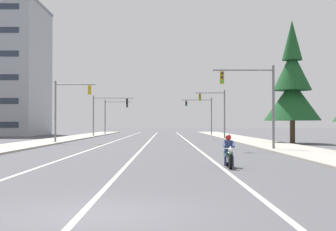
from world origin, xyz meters
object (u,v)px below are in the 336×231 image
object	(u,v)px
traffic_signal_near_right	(256,94)
traffic_signal_mid_left	(105,109)
traffic_signal_far_right	(203,111)
traffic_signal_far_left	(113,112)
traffic_signal_mid_right	(216,107)
motorcycle_with_rider	(229,154)
conifer_tree_right_verge_far	(292,87)
traffic_signal_near_left	(67,103)

from	to	relation	value
traffic_signal_near_right	traffic_signal_mid_left	bearing A→B (deg)	113.13
traffic_signal_near_right	traffic_signal_far_right	size ratio (longest dim) A/B	1.00
traffic_signal_near_right	traffic_signal_far_left	bearing A→B (deg)	108.04
traffic_signal_far_left	traffic_signal_near_right	bearing A→B (deg)	-71.96
traffic_signal_mid_right	traffic_signal_far_right	size ratio (longest dim) A/B	1.00
motorcycle_with_rider	conifer_tree_right_verge_far	bearing A→B (deg)	68.84
traffic_signal_near_right	traffic_signal_mid_left	world-z (taller)	same
motorcycle_with_rider	conifer_tree_right_verge_far	world-z (taller)	conifer_tree_right_verge_far
conifer_tree_right_verge_far	traffic_signal_far_right	bearing A→B (deg)	101.80
motorcycle_with_rider	traffic_signal_far_left	size ratio (longest dim) A/B	0.35
conifer_tree_right_verge_far	motorcycle_with_rider	bearing A→B (deg)	-111.16
motorcycle_with_rider	traffic_signal_far_right	xyz separation A→B (m)	(3.35, 55.61, 3.52)
traffic_signal_near_left	conifer_tree_right_verge_far	size ratio (longest dim) A/B	0.51
traffic_signal_far_left	traffic_signal_mid_left	bearing A→B (deg)	-88.66
traffic_signal_near_right	conifer_tree_right_verge_far	bearing A→B (deg)	63.70
traffic_signal_far_right	conifer_tree_right_verge_far	bearing A→B (deg)	-78.20
traffic_signal_mid_left	conifer_tree_right_verge_far	world-z (taller)	conifer_tree_right_verge_far
traffic_signal_near_right	traffic_signal_near_left	distance (m)	20.63
traffic_signal_near_left	traffic_signal_far_left	distance (m)	36.65
traffic_signal_near_right	traffic_signal_mid_right	bearing A→B (deg)	90.31
traffic_signal_mid_left	traffic_signal_near_right	bearing A→B (deg)	-66.87
traffic_signal_mid_right	conifer_tree_right_verge_far	distance (m)	14.45
traffic_signal_far_right	traffic_signal_far_left	distance (m)	16.94
traffic_signal_far_right	traffic_signal_mid_right	bearing A→B (deg)	-89.00
traffic_signal_near_right	traffic_signal_far_left	world-z (taller)	same
traffic_signal_near_left	traffic_signal_far_right	xyz separation A→B (m)	(15.96, 29.99, 0.06)
traffic_signal_mid_right	traffic_signal_mid_left	distance (m)	19.54
traffic_signal_near_left	traffic_signal_far_left	world-z (taller)	same
traffic_signal_far_right	traffic_signal_far_left	size ratio (longest dim) A/B	1.00
traffic_signal_mid_left	motorcycle_with_rider	bearing A→B (deg)	-76.55
traffic_signal_near_left	traffic_signal_far_left	xyz separation A→B (m)	(0.39, 36.65, 0.04)
motorcycle_with_rider	conifer_tree_right_verge_far	distance (m)	27.39
conifer_tree_right_verge_far	traffic_signal_mid_right	bearing A→B (deg)	114.98
traffic_signal_near_right	conifer_tree_right_verge_far	size ratio (longest dim) A/B	0.51
traffic_signal_near_left	traffic_signal_mid_left	xyz separation A→B (m)	(0.68, 24.30, 0.12)
traffic_signal_far_right	conifer_tree_right_verge_far	xyz separation A→B (m)	(6.37, -30.49, 1.49)
traffic_signal_near_right	traffic_signal_near_left	size ratio (longest dim) A/B	1.00
traffic_signal_near_right	traffic_signal_mid_left	xyz separation A→B (m)	(-15.72, 36.81, 0.09)
motorcycle_with_rider	traffic_signal_near_left	distance (m)	28.77
traffic_signal_far_left	traffic_signal_mid_right	bearing A→B (deg)	-56.66
traffic_signal_mid_right	traffic_signal_mid_left	size ratio (longest dim) A/B	1.00
traffic_signal_mid_right	traffic_signal_near_right	bearing A→B (deg)	-89.69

